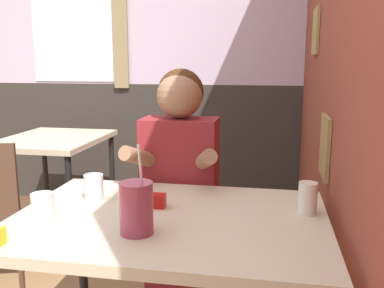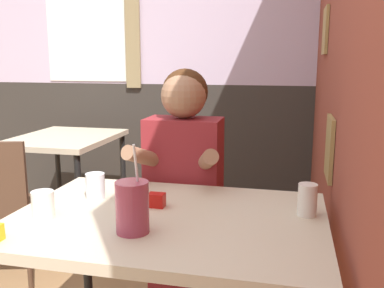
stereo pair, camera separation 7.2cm
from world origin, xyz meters
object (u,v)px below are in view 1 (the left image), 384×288
(background_table, at_px, (54,151))
(person_seated, at_px, (180,198))
(main_table, at_px, (170,236))
(cocktail_pitcher, at_px, (136,208))

(background_table, distance_m, person_seated, 1.35)
(background_table, bearing_deg, main_table, -49.36)
(main_table, relative_size, cocktail_pitcher, 3.80)
(background_table, relative_size, cocktail_pitcher, 2.83)
(main_table, height_order, person_seated, person_seated)
(main_table, bearing_deg, background_table, 130.64)
(person_seated, relative_size, cocktail_pitcher, 4.48)
(background_table, relative_size, person_seated, 0.63)
(main_table, height_order, cocktail_pitcher, cocktail_pitcher)
(main_table, xyz_separation_m, cocktail_pitcher, (-0.06, -0.16, 0.15))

